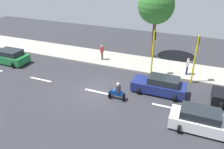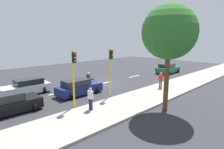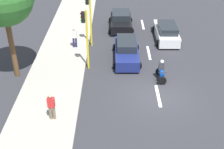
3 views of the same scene
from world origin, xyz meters
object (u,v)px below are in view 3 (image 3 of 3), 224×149
at_px(car_white, 166,32).
at_px(pedestrian_by_tree, 51,106).
at_px(car_black, 121,21).
at_px(motorcycle, 161,72).
at_px(car_dark_blue, 127,51).
at_px(traffic_light_midblock, 89,13).
at_px(pedestrian_near_signal, 75,37).
at_px(traffic_light_corner, 86,32).

bearing_deg(car_white, pedestrian_by_tree, 53.51).
distance_m(car_black, motorcycle, 9.53).
xyz_separation_m(car_dark_blue, traffic_light_midblock, (2.97, -2.37, 2.22)).
relative_size(car_dark_blue, pedestrian_near_signal, 2.66).
xyz_separation_m(motorcycle, pedestrian_near_signal, (6.51, -4.80, 0.42)).
xyz_separation_m(pedestrian_near_signal, traffic_light_corner, (-1.25, 3.22, 1.87)).
bearing_deg(car_black, car_white, 146.84).
xyz_separation_m(traffic_light_corner, traffic_light_midblock, (0.00, -3.78, 0.00)).
bearing_deg(traffic_light_midblock, car_white, -169.36).
relative_size(car_white, pedestrian_by_tree, 2.65).
distance_m(car_black, pedestrian_near_signal, 5.88).
bearing_deg(car_dark_blue, car_white, -135.23).
xyz_separation_m(motorcycle, pedestrian_by_tree, (6.79, 4.40, 0.42)).
height_order(car_white, traffic_light_corner, traffic_light_corner).
bearing_deg(pedestrian_near_signal, traffic_light_midblock, -155.94).
relative_size(car_dark_blue, pedestrian_by_tree, 2.66).
height_order(car_black, pedestrian_by_tree, pedestrian_by_tree).
distance_m(car_dark_blue, traffic_light_corner, 3.96).
bearing_deg(car_dark_blue, pedestrian_by_tree, 58.68).
height_order(car_black, traffic_light_midblock, traffic_light_midblock).
relative_size(car_black, motorcycle, 2.64).
distance_m(car_black, traffic_light_corner, 8.35).
xyz_separation_m(car_dark_blue, car_black, (0.31, -6.19, -0.00)).
xyz_separation_m(car_black, traffic_light_midblock, (2.66, 3.82, 2.22)).
xyz_separation_m(pedestrian_near_signal, traffic_light_midblock, (-1.25, -0.56, 1.87)).
height_order(car_dark_blue, car_black, same).
height_order(traffic_light_corner, traffic_light_midblock, same).
bearing_deg(pedestrian_by_tree, pedestrian_near_signal, -91.75).
distance_m(car_black, car_white, 4.71).
height_order(car_dark_blue, traffic_light_corner, traffic_light_corner).
bearing_deg(motorcycle, pedestrian_by_tree, 32.98).
bearing_deg(car_white, pedestrian_near_signal, 12.90).
bearing_deg(traffic_light_midblock, car_black, -124.87).
bearing_deg(motorcycle, traffic_light_corner, -16.71).
xyz_separation_m(car_black, car_white, (-3.94, 2.58, 0.00)).
height_order(pedestrian_by_tree, traffic_light_midblock, traffic_light_midblock).
relative_size(car_white, traffic_light_corner, 1.00).
relative_size(car_dark_blue, traffic_light_corner, 1.00).
distance_m(pedestrian_near_signal, pedestrian_by_tree, 9.20).
bearing_deg(pedestrian_near_signal, car_dark_blue, 156.73).
height_order(motorcycle, pedestrian_by_tree, pedestrian_by_tree).
bearing_deg(traffic_light_corner, traffic_light_midblock, -90.00).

